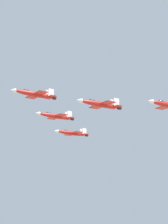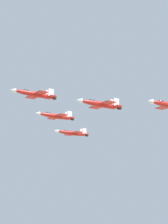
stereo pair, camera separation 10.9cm
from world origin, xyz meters
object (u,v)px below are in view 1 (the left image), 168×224
at_px(jet_lead, 35,94).
at_px(jet_right_outer, 72,133).
at_px(jet_left_outer, 168,105).
at_px(jet_left_wingman, 100,104).
at_px(jet_right_wingman, 56,116).

distance_m(jet_lead, jet_right_outer, 48.36).
relative_size(jet_lead, jet_right_outer, 1.00).
bearing_deg(jet_lead, jet_left_outer, 139.48).
height_order(jet_lead, jet_left_outer, jet_lead).
distance_m(jet_left_outer, jet_right_outer, 62.27).
distance_m(jet_lead, jet_left_wingman, 24.45).
height_order(jet_lead, jet_right_wingman, jet_lead).
bearing_deg(jet_lead, jet_left_wingman, 139.48).
xyz_separation_m(jet_lead, jet_left_outer, (-41.01, 25.08, -5.44)).
relative_size(jet_right_wingman, jet_left_outer, 0.99).
bearing_deg(jet_left_outer, jet_right_wingman, -68.74).
bearing_deg(jet_right_wingman, jet_lead, 39.77).
xyz_separation_m(jet_left_outer, jet_right_outer, (9.65, -61.52, 0.26)).
bearing_deg(jet_right_wingman, jet_left_outer, 110.82).
xyz_separation_m(jet_lead, jet_right_wingman, (-15.68, -18.22, -2.62)).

